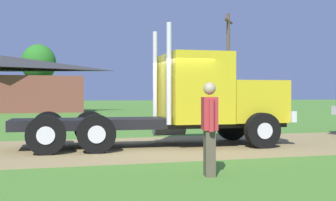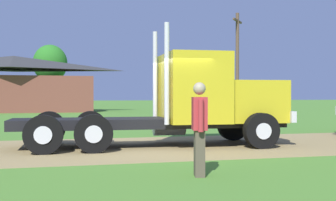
{
  "view_description": "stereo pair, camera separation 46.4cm",
  "coord_description": "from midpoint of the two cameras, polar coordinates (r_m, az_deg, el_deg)",
  "views": [
    {
      "loc": [
        -3.4,
        -12.33,
        1.52
      ],
      "look_at": [
        0.5,
        1.0,
        1.33
      ],
      "focal_mm": 47.5,
      "sensor_mm": 36.0,
      "label": 1
    },
    {
      "loc": [
        -2.95,
        -12.46,
        1.52
      ],
      "look_at": [
        0.5,
        1.0,
        1.33
      ],
      "focal_mm": 47.5,
      "sensor_mm": 36.0,
      "label": 2
    }
  ],
  "objects": [
    {
      "name": "visitor_standing_near",
      "position": [
        8.26,
        3.75,
        -3.22
      ],
      "size": [
        0.34,
        0.59,
        1.74
      ],
      "color": "#B22D33",
      "rests_on": "ground_plane"
    },
    {
      "name": "shed_building",
      "position": [
        40.6,
        -20.81,
        1.91
      ],
      "size": [
        13.91,
        5.92,
        4.87
      ],
      "color": "brown",
      "rests_on": "ground_plane"
    },
    {
      "name": "tree_right",
      "position": [
        47.83,
        -16.53,
        4.58
      ],
      "size": [
        3.52,
        3.52,
        6.69
      ],
      "color": "#513823",
      "rests_on": "ground_plane"
    },
    {
      "name": "utility_pole_near",
      "position": [
        34.64,
        7.35,
        5.1
      ],
      "size": [
        1.47,
        1.81,
        7.77
      ],
      "color": "brown",
      "rests_on": "ground_plane"
    },
    {
      "name": "dirt_track",
      "position": [
        12.89,
        -1.93,
        -5.96
      ],
      "size": [
        120.0,
        5.75,
        0.01
      ],
      "primitive_type": "cube",
      "color": "#978150",
      "rests_on": "ground_plane"
    },
    {
      "name": "ground_plane",
      "position": [
        12.89,
        -1.93,
        -5.98
      ],
      "size": [
        200.0,
        200.0,
        0.0
      ],
      "primitive_type": "plane",
      "color": "#4C802C"
    },
    {
      "name": "truck_foreground_white",
      "position": [
        13.25,
        2.33,
        -0.23
      ],
      "size": [
        8.07,
        2.97,
        3.48
      ],
      "color": "black",
      "rests_on": "ground_plane"
    }
  ]
}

